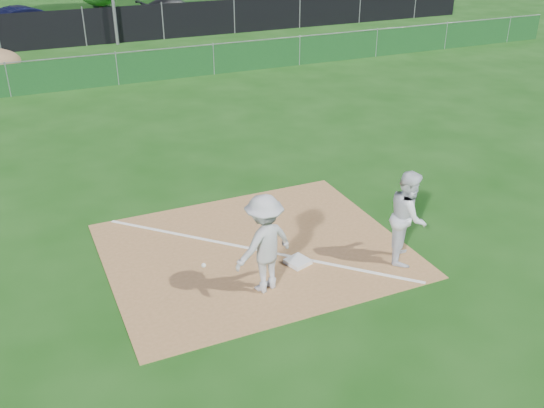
{
  "coord_description": "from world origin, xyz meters",
  "views": [
    {
      "loc": [
        -4.12,
        -9.04,
        6.49
      ],
      "look_at": [
        0.39,
        1.0,
        1.0
      ],
      "focal_mm": 40.0,
      "sensor_mm": 36.0,
      "label": 1
    }
  ],
  "objects": [
    {
      "name": "parking_lot",
      "position": [
        0.0,
        28.0,
        0.01
      ],
      "size": [
        46.0,
        9.0,
        0.01
      ],
      "primitive_type": "cube",
      "color": "black",
      "rests_on": "ground"
    },
    {
      "name": "green_fence",
      "position": [
        0.0,
        15.0,
        0.6
      ],
      "size": [
        44.0,
        0.05,
        1.2
      ],
      "primitive_type": "cube",
      "color": "#103C16",
      "rests_on": "ground"
    },
    {
      "name": "car_mid",
      "position": [
        -2.33,
        26.87,
        0.78
      ],
      "size": [
        4.94,
        3.11,
        1.54
      ],
      "primitive_type": "imported",
      "rotation": [
        0.0,
        0.0,
        1.92
      ],
      "color": "black",
      "rests_on": "parking_lot"
    },
    {
      "name": "runner",
      "position": [
        2.65,
        -0.51,
        0.96
      ],
      "size": [
        1.12,
        1.18,
        1.91
      ],
      "primitive_type": "imported",
      "rotation": [
        0.0,
        0.0,
        0.97
      ],
      "color": "white",
      "rests_on": "ground"
    },
    {
      "name": "play_at_first",
      "position": [
        -0.37,
        -0.36,
        0.97
      ],
      "size": [
        1.9,
        1.04,
        1.9
      ],
      "color": "silver",
      "rests_on": "infield_dirt"
    },
    {
      "name": "foul_line",
      "position": [
        0.0,
        1.0,
        0.03
      ],
      "size": [
        5.01,
        5.01,
        0.01
      ],
      "primitive_type": "cube",
      "rotation": [
        0.0,
        0.0,
        0.79
      ],
      "color": "white",
      "rests_on": "infield_dirt"
    },
    {
      "name": "first_base",
      "position": [
        0.57,
        0.15,
        0.06
      ],
      "size": [
        0.53,
        0.53,
        0.09
      ],
      "primitive_type": "cube",
      "rotation": [
        0.0,
        0.0,
        0.31
      ],
      "color": "white",
      "rests_on": "infield_dirt"
    },
    {
      "name": "ground",
      "position": [
        0.0,
        10.0,
        0.0
      ],
      "size": [
        90.0,
        90.0,
        0.0
      ],
      "primitive_type": "plane",
      "color": "#123F0D",
      "rests_on": "ground"
    },
    {
      "name": "car_right",
      "position": [
        6.13,
        27.97,
        0.67
      ],
      "size": [
        4.67,
        2.21,
        1.32
      ],
      "primitive_type": "imported",
      "rotation": [
        0.0,
        0.0,
        1.65
      ],
      "color": "black",
      "rests_on": "parking_lot"
    },
    {
      "name": "black_fence",
      "position": [
        0.0,
        23.0,
        0.9
      ],
      "size": [
        46.0,
        0.04,
        1.8
      ],
      "primitive_type": "cube",
      "color": "black",
      "rests_on": "ground"
    },
    {
      "name": "infield_dirt",
      "position": [
        0.0,
        1.0,
        0.01
      ],
      "size": [
        6.0,
        5.0,
        0.02
      ],
      "primitive_type": "cube",
      "color": "#996A3D",
      "rests_on": "ground"
    }
  ]
}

